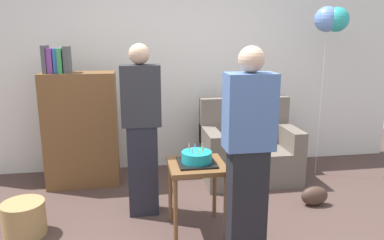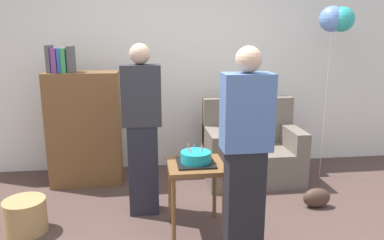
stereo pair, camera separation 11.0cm
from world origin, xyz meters
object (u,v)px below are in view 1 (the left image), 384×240
at_px(side_table, 197,174).
at_px(balloon_bunch, 332,19).
at_px(couch, 248,151).
at_px(birthday_cake, 197,158).
at_px(handbag, 314,196).
at_px(person_blowing_candles, 142,130).
at_px(bookshelf, 81,128).
at_px(wicker_basket, 24,219).
at_px(person_holding_cake, 248,155).

relative_size(side_table, balloon_bunch, 0.31).
xyz_separation_m(couch, balloon_bunch, (0.94, 0.01, 1.53)).
distance_m(couch, birthday_cake, 1.41).
bearing_deg(handbag, person_blowing_candles, 175.74).
distance_m(birthday_cake, balloon_bunch, 2.40).
distance_m(person_blowing_candles, handbag, 1.88).
relative_size(side_table, handbag, 2.23).
height_order(bookshelf, handbag, bookshelf).
height_order(couch, wicker_basket, couch).
xyz_separation_m(side_table, person_holding_cake, (0.31, -0.44, 0.31)).
xyz_separation_m(wicker_basket, handbag, (2.76, 0.13, -0.05)).
height_order(birthday_cake, balloon_bunch, balloon_bunch).
relative_size(birthday_cake, balloon_bunch, 0.16).
bearing_deg(bookshelf, couch, -3.91).
distance_m(couch, handbag, 0.96).
bearing_deg(person_holding_cake, birthday_cake, -62.76).
height_order(bookshelf, person_holding_cake, person_holding_cake).
distance_m(bookshelf, birthday_cake, 1.66).
relative_size(wicker_basket, balloon_bunch, 0.18).
relative_size(couch, handbag, 3.93).
distance_m(side_table, wicker_basket, 1.54).
bearing_deg(person_holding_cake, side_table, -62.76).
height_order(person_holding_cake, wicker_basket, person_holding_cake).
xyz_separation_m(couch, person_blowing_candles, (-1.27, -0.68, 0.49)).
bearing_deg(person_blowing_candles, balloon_bunch, 22.21).
relative_size(person_holding_cake, handbag, 5.82).
bearing_deg(person_blowing_candles, bookshelf, 134.08).
height_order(person_holding_cake, handbag, person_holding_cake).
bearing_deg(couch, bookshelf, 176.09).
height_order(birthday_cake, person_holding_cake, person_holding_cake).
relative_size(person_blowing_candles, handbag, 5.82).
relative_size(couch, balloon_bunch, 0.54).
relative_size(couch, birthday_cake, 3.44).
relative_size(birthday_cake, person_blowing_candles, 0.20).
relative_size(couch, side_table, 1.76).
relative_size(side_table, birthday_cake, 1.95).
bearing_deg(person_holding_cake, person_blowing_candles, -56.11).
xyz_separation_m(birthday_cake, person_blowing_candles, (-0.45, 0.41, 0.16)).
bearing_deg(side_table, bookshelf, 132.36).
height_order(bookshelf, balloon_bunch, balloon_bunch).
bearing_deg(person_blowing_candles, wicker_basket, -161.29).
height_order(side_table, handbag, side_table).
bearing_deg(person_blowing_candles, side_table, -37.38).
bearing_deg(side_table, birthday_cake, 122.74).
bearing_deg(couch, birthday_cake, -126.86).
relative_size(person_holding_cake, balloon_bunch, 0.81).
relative_size(person_blowing_candles, balloon_bunch, 0.81).
xyz_separation_m(couch, bookshelf, (-1.94, 0.13, 0.34)).
bearing_deg(person_holding_cake, handbag, -151.14).
distance_m(couch, side_table, 1.38).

